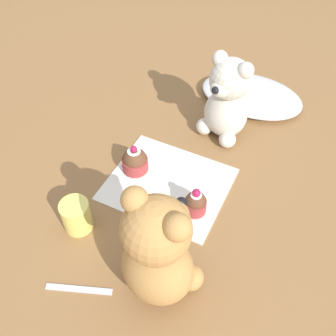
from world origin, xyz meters
name	(u,v)px	position (x,y,z in m)	size (l,w,h in m)	color
ground_plane	(168,184)	(0.00, 0.00, 0.00)	(4.00, 4.00, 0.00)	olive
knitted_placemat	(168,184)	(0.00, 0.00, 0.00)	(0.26, 0.22, 0.01)	silver
tulle_cloth	(251,95)	(0.07, 0.37, 0.02)	(0.28, 0.18, 0.04)	silver
teddy_bear_cream	(227,100)	(0.05, 0.21, 0.10)	(0.13, 0.12, 0.22)	beige
teddy_bear_tan	(159,253)	(0.09, -0.22, 0.12)	(0.15, 0.14, 0.25)	#B78447
cupcake_near_cream_bear	(135,161)	(-0.09, 0.01, 0.03)	(0.06, 0.06, 0.07)	#993333
cupcake_near_tan_bear	(196,203)	(0.08, -0.04, 0.03)	(0.05, 0.05, 0.07)	#993333
juice_glass	(76,216)	(-0.12, -0.18, 0.04)	(0.06, 0.06, 0.07)	#EADB66
teaspoon	(79,289)	(-0.04, -0.30, 0.00)	(0.12, 0.01, 0.01)	silver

